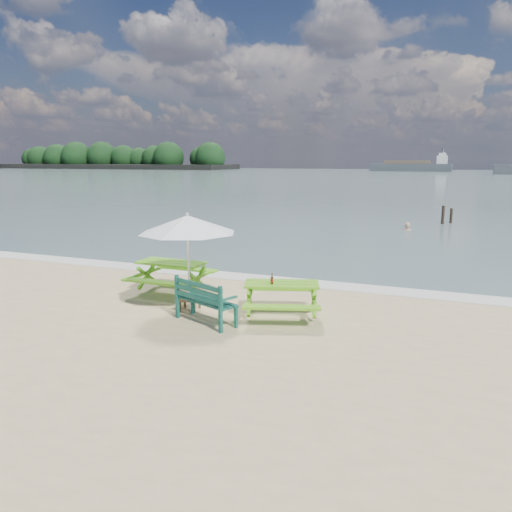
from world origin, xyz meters
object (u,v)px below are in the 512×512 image
at_px(picnic_table_right, 282,300).
at_px(beer_bottle, 272,280).
at_px(patio_umbrella, 187,224).
at_px(side_table, 190,304).
at_px(swimmer, 406,239).
at_px(picnic_table_left, 172,278).
at_px(park_bench, 206,310).

height_order(picnic_table_right, beer_bottle, beer_bottle).
bearing_deg(patio_umbrella, side_table, -135.00).
height_order(picnic_table_right, swimmer, picnic_table_right).
relative_size(patio_umbrella, beer_bottle, 10.63).
xyz_separation_m(picnic_table_right, patio_umbrella, (-2.12, -0.32, 1.62)).
bearing_deg(picnic_table_left, side_table, -44.57).
relative_size(picnic_table_left, park_bench, 1.24).
distance_m(park_bench, swimmer, 16.41).
bearing_deg(side_table, patio_umbrella, 45.00).
bearing_deg(side_table, picnic_table_right, 8.59).
height_order(picnic_table_right, side_table, picnic_table_right).
relative_size(park_bench, patio_umbrella, 0.62).
relative_size(picnic_table_left, beer_bottle, 8.21).
xyz_separation_m(picnic_table_left, patio_umbrella, (1.16, -1.15, 1.59)).
xyz_separation_m(park_bench, beer_bottle, (1.18, 0.81, 0.56)).
bearing_deg(park_bench, picnic_table_left, 136.97).
height_order(patio_umbrella, swimmer, patio_umbrella).
xyz_separation_m(picnic_table_right, swimmer, (1.26, 15.21, -0.80)).
distance_m(patio_umbrella, beer_bottle, 2.27).
bearing_deg(park_bench, side_table, 139.45).
height_order(park_bench, swimmer, park_bench).
bearing_deg(patio_umbrella, beer_bottle, 4.32).
bearing_deg(picnic_table_left, swimmer, 72.46).
height_order(picnic_table_left, picnic_table_right, picnic_table_left).
bearing_deg(swimmer, picnic_table_right, -94.75).
xyz_separation_m(park_bench, side_table, (-0.77, 0.66, -0.13)).
xyz_separation_m(picnic_table_left, park_bench, (1.94, -1.81, -0.11)).
bearing_deg(patio_umbrella, picnic_table_left, 135.43).
distance_m(side_table, patio_umbrella, 1.84).
distance_m(picnic_table_left, beer_bottle, 3.31).
bearing_deg(park_bench, patio_umbrella, 139.45).
distance_m(side_table, swimmer, 15.90).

